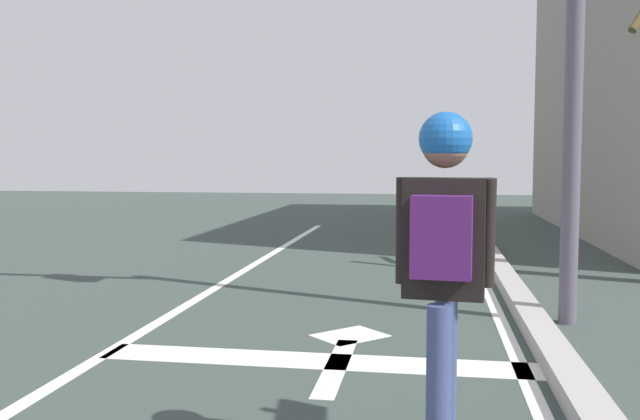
{
  "coord_description": "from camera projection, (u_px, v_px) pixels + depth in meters",
  "views": [
    {
      "loc": [
        2.4,
        1.14,
        1.5
      ],
      "look_at": [
        1.54,
        6.49,
        1.09
      ],
      "focal_mm": 37.96,
      "sensor_mm": 36.0,
      "label": 1
    }
  ],
  "objects": [
    {
      "name": "lane_line_center",
      "position": [
        112.0,
        350.0,
        5.28
      ],
      "size": [
        0.12,
        20.0,
        0.01
      ],
      "primitive_type": "cube",
      "color": "white",
      "rests_on": "ground"
    },
    {
      "name": "lane_line_curbside",
      "position": [
        522.0,
        370.0,
        4.79
      ],
      "size": [
        0.12,
        20.0,
        0.01
      ],
      "primitive_type": "cube",
      "color": "white",
      "rests_on": "ground"
    },
    {
      "name": "stop_bar",
      "position": [
        317.0,
        361.0,
        5.01
      ],
      "size": [
        3.26,
        0.4,
        0.01
      ],
      "primitive_type": "cube",
      "color": "white",
      "rests_on": "ground"
    },
    {
      "name": "lane_arrow_stem",
      "position": [
        336.0,
        366.0,
        4.89
      ],
      "size": [
        0.16,
        1.4,
        0.01
      ],
      "primitive_type": "cube",
      "color": "white",
      "rests_on": "ground"
    },
    {
      "name": "lane_arrow_head",
      "position": [
        350.0,
        335.0,
        5.72
      ],
      "size": [
        0.71,
        0.71,
        0.01
      ],
      "primitive_type": "cube",
      "rotation": [
        0.0,
        0.0,
        0.79
      ],
      "color": "white",
      "rests_on": "ground"
    },
    {
      "name": "curb_strip",
      "position": [
        559.0,
        362.0,
        4.74
      ],
      "size": [
        0.24,
        24.0,
        0.14
      ],
      "primitive_type": "cube",
      "color": "#A6A09B",
      "rests_on": "ground"
    },
    {
      "name": "skater",
      "position": [
        444.0,
        245.0,
        3.06
      ],
      "size": [
        0.45,
        0.61,
        1.62
      ],
      "color": "#3D4978",
      "rests_on": "skateboard"
    }
  ]
}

